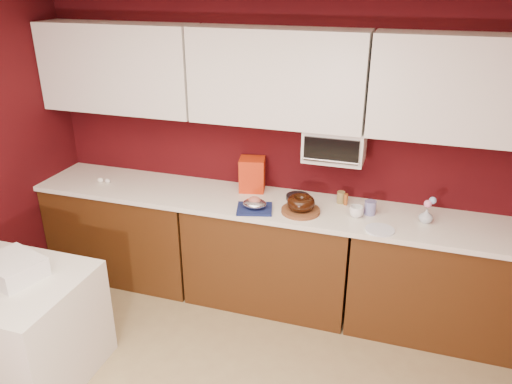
{
  "coord_description": "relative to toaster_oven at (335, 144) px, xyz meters",
  "views": [
    {
      "loc": [
        0.98,
        -1.48,
        2.55
      ],
      "look_at": [
        -0.09,
        1.84,
        1.02
      ],
      "focal_mm": 35.0,
      "sensor_mm": 36.0,
      "label": 1
    }
  ],
  "objects": [
    {
      "name": "roasted_ham",
      "position": [
        -0.53,
        -0.33,
        -0.4
      ],
      "size": [
        0.12,
        0.11,
        0.06
      ],
      "primitive_type": "ellipsoid",
      "rotation": [
        0.0,
        0.0,
        0.32
      ],
      "color": "#B96555",
      "rests_on": "foil_ham_nest"
    },
    {
      "name": "base_cabinet_left",
      "position": [
        -1.78,
        -0.17,
        -0.95
      ],
      "size": [
        1.31,
        0.58,
        0.86
      ],
      "primitive_type": "cube",
      "color": "#46250E",
      "rests_on": "floor"
    },
    {
      "name": "coffee_mug",
      "position": [
        0.22,
        -0.21,
        -0.42
      ],
      "size": [
        0.11,
        0.11,
        0.1
      ],
      "primitive_type": "imported",
      "rotation": [
        0.0,
        0.0,
        0.3
      ],
      "color": "white",
      "rests_on": "countertop"
    },
    {
      "name": "bundt_cake",
      "position": [
        -0.18,
        -0.27,
        -0.39
      ],
      "size": [
        0.23,
        0.23,
        0.09
      ],
      "primitive_type": "torus",
      "rotation": [
        0.0,
        0.0,
        0.08
      ],
      "color": "black",
      "rests_on": "cake_base"
    },
    {
      "name": "pandoro_box",
      "position": [
        -0.67,
        0.03,
        -0.34
      ],
      "size": [
        0.24,
        0.22,
        0.28
      ],
      "primitive_type": "cube",
      "rotation": [
        0.0,
        0.0,
        0.22
      ],
      "color": "#AC0F0B",
      "rests_on": "countertop"
    },
    {
      "name": "flower_vase",
      "position": [
        0.71,
        -0.15,
        -0.42
      ],
      "size": [
        0.1,
        0.1,
        0.12
      ],
      "primitive_type": "imported",
      "rotation": [
        0.0,
        0.0,
        0.26
      ],
      "color": "silver",
      "rests_on": "countertop"
    },
    {
      "name": "blue_jar",
      "position": [
        0.31,
        -0.13,
        -0.42
      ],
      "size": [
        0.12,
        0.12,
        0.1
      ],
      "primitive_type": "cylinder",
      "rotation": [
        0.0,
        0.0,
        -0.44
      ],
      "color": "navy",
      "rests_on": "countertop"
    },
    {
      "name": "countertop",
      "position": [
        -0.45,
        -0.17,
        -0.49
      ],
      "size": [
        4.0,
        0.62,
        0.04
      ],
      "primitive_type": "cube",
      "color": "white",
      "rests_on": "base_cabinet_center"
    },
    {
      "name": "cake_base",
      "position": [
        -0.18,
        -0.27,
        -0.46
      ],
      "size": [
        0.31,
        0.31,
        0.03
      ],
      "primitive_type": "cylinder",
      "rotation": [
        0.0,
        0.0,
        -0.06
      ],
      "color": "brown",
      "rests_on": "countertop"
    },
    {
      "name": "foil_ham_nest",
      "position": [
        -0.53,
        -0.33,
        -0.42
      ],
      "size": [
        0.23,
        0.21,
        0.07
      ],
      "primitive_type": "ellipsoid",
      "rotation": [
        0.0,
        0.0,
        0.42
      ],
      "color": "silver",
      "rests_on": "navy_towel"
    },
    {
      "name": "newspaper_stack",
      "position": [
        -1.8,
        -1.46,
        -0.56
      ],
      "size": [
        0.43,
        0.39,
        0.13
      ],
      "primitive_type": "cube",
      "rotation": [
        0.0,
        0.0,
        -0.29
      ],
      "color": "white",
      "rests_on": "dining_table"
    },
    {
      "name": "toaster_oven_handle",
      "position": [
        0.0,
        -0.18,
        -0.07
      ],
      "size": [
        0.42,
        0.02,
        0.02
      ],
      "primitive_type": "cylinder",
      "rotation": [
        0.0,
        1.57,
        0.0
      ],
      "color": "silver",
      "rests_on": "toaster_oven"
    },
    {
      "name": "paper_cup",
      "position": [
        0.08,
        -0.0,
        -0.43
      ],
      "size": [
        0.08,
        0.08,
        0.09
      ],
      "primitive_type": "cylinder",
      "rotation": [
        0.0,
        0.0,
        0.4
      ],
      "color": "olive",
      "rests_on": "countertop"
    },
    {
      "name": "toaster_oven",
      "position": [
        0.0,
        0.0,
        0.0
      ],
      "size": [
        0.45,
        0.3,
        0.25
      ],
      "primitive_type": "cube",
      "color": "white",
      "rests_on": "upper_cabinet_center"
    },
    {
      "name": "navy_towel",
      "position": [
        -0.53,
        -0.33,
        -0.46
      ],
      "size": [
        0.31,
        0.29,
        0.02
      ],
      "primitive_type": "cube",
      "rotation": [
        0.0,
        0.0,
        0.27
      ],
      "color": "#151F50",
      "rests_on": "countertop"
    },
    {
      "name": "dark_pan",
      "position": [
        -0.26,
        -0.04,
        -0.46
      ],
      "size": [
        0.23,
        0.23,
        0.03
      ],
      "primitive_type": "cylinder",
      "rotation": [
        0.0,
        0.0,
        -0.25
      ],
      "color": "black",
      "rests_on": "countertop"
    },
    {
      "name": "amber_bottle",
      "position": [
        0.12,
        -0.03,
        -0.43
      ],
      "size": [
        0.04,
        0.04,
        0.09
      ],
      "primitive_type": "cylinder",
      "rotation": [
        0.0,
        0.0,
        0.29
      ],
      "color": "#91471A",
      "rests_on": "countertop"
    },
    {
      "name": "upper_cabinet_left",
      "position": [
        -1.78,
        -0.02,
        0.48
      ],
      "size": [
        1.31,
        0.33,
        0.7
      ],
      "primitive_type": "cube",
      "color": "white",
      "rests_on": "wall_back"
    },
    {
      "name": "base_cabinet_right",
      "position": [
        0.88,
        -0.17,
        -0.95
      ],
      "size": [
        1.31,
        0.58,
        0.86
      ],
      "primitive_type": "cube",
      "color": "#46250E",
      "rests_on": "floor"
    },
    {
      "name": "base_cabinet_center",
      "position": [
        -0.45,
        -0.17,
        -0.95
      ],
      "size": [
        1.31,
        0.58,
        0.86
      ],
      "primitive_type": "cube",
      "color": "#46250E",
      "rests_on": "floor"
    },
    {
      "name": "upper_cabinet_center",
      "position": [
        -0.45,
        -0.02,
        0.48
      ],
      "size": [
        1.31,
        0.33,
        0.7
      ],
      "primitive_type": "cube",
      "color": "white",
      "rests_on": "wall_back"
    },
    {
      "name": "egg_right",
      "position": [
        -1.96,
        -0.21,
        -0.45
      ],
      "size": [
        0.06,
        0.05,
        0.04
      ],
      "primitive_type": "ellipsoid",
      "rotation": [
        0.0,
        0.0,
        0.11
      ],
      "color": "white",
      "rests_on": "countertop"
    },
    {
      "name": "wall_back",
      "position": [
        -0.45,
        0.15,
        -0.12
      ],
      "size": [
        4.0,
        0.02,
        2.5
      ],
      "primitive_type": "cube",
      "color": "#3D080B",
      "rests_on": "floor"
    },
    {
      "name": "toaster_oven_door",
      "position": [
        0.0,
        -0.16,
        0.0
      ],
      "size": [
        0.4,
        0.02,
        0.18
      ],
      "primitive_type": "cube",
      "color": "black",
      "rests_on": "toaster_oven"
    },
    {
      "name": "flower_blue",
      "position": [
        0.74,
        -0.13,
        -0.3
      ],
      "size": [
        0.05,
        0.05,
        0.05
      ],
      "primitive_type": "sphere",
      "color": "#90B7E7",
      "rests_on": "flower_vase"
    },
    {
      "name": "dining_table",
      "position": [
        -1.85,
        -1.5,
        -1.0
      ],
      "size": [
        1.0,
        0.8,
        0.75
      ],
      "primitive_type": "cube",
      "color": "silver",
      "rests_on": "floor"
    },
    {
      "name": "upper_cabinet_right",
      "position": [
        0.88,
        -0.02,
        0.48
      ],
      "size": [
        1.31,
        0.33,
        0.7
      ],
      "primitive_type": "cube",
      "color": "white",
      "rests_on": "wall_back"
    },
    {
      "name": "egg_left",
      "position": [
        -1.9,
        -0.21,
        -0.46
      ],
      "size": [
        0.06,
        0.05,
        0.04
      ],
      "primitive_type": "ellipsoid",
      "rotation": [
        0.0,
        0.0,
        -0.22
      ],
      "color": "white",
      "rests_on": "countertop"
    },
    {
      "name": "china_plate",
      "position": [
        0.41,
        -0.38,
        -0.47
      ],
      "size": [
        0.26,
        0.26,
        0.01
      ],
      "primitive_type": "cylinder",
      "rotation": [
        0.0,
        0.0,
        -0.35
      ],
      "color": "white",
      "rests_on": "countertop"
    },
    {
      "name": "flower_pink",
      "position": [
        0.71,
        -0.15,
        -0.33
      ],
      "size": [
        0.06,
        0.06,
        0.06
      ],
      "primitive_type": "sphere",
      "color": "pink",
      "rests_on": "flower_vase"
    }
  ]
}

